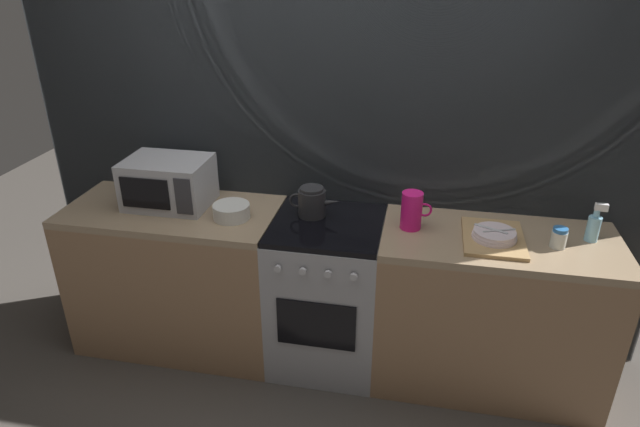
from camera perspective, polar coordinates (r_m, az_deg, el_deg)
ground_plane at (r=3.43m, az=0.67°, el=-14.48°), size 8.00×8.00×0.00m
back_wall at (r=3.10m, az=1.89°, el=6.66°), size 3.60×0.05×2.40m
counter_left at (r=3.41m, az=-14.41°, el=-6.33°), size 1.20×0.60×0.90m
stove_unit at (r=3.16m, az=0.71°, el=-8.27°), size 0.60×0.63×0.90m
counter_right at (r=3.15m, az=17.25°, el=-9.68°), size 1.20×0.60×0.90m
microwave at (r=3.20m, az=-15.51°, el=3.15°), size 0.46×0.35×0.27m
kettle at (r=2.97m, az=-0.83°, el=1.21°), size 0.28×0.15×0.17m
mixing_bowl at (r=3.00m, az=-9.21°, el=0.24°), size 0.20×0.20×0.08m
pitcher at (r=2.87m, az=9.55°, el=0.31°), size 0.16×0.11×0.20m
dish_pile at (r=2.87m, az=17.65°, el=-2.29°), size 0.30×0.40×0.07m
spice_jar at (r=2.91m, az=23.62°, el=-2.33°), size 0.08×0.08×0.10m
spray_bottle at (r=3.04m, az=26.63°, el=-1.19°), size 0.08×0.06×0.20m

